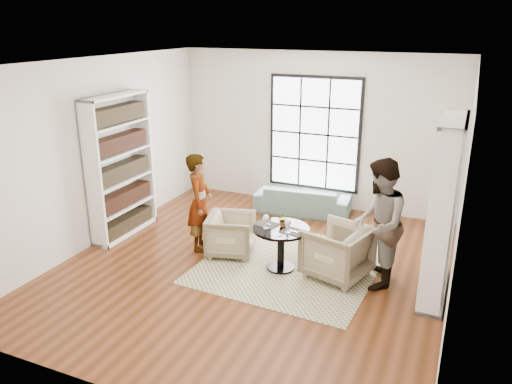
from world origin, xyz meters
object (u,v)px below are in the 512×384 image
at_px(pedestal_table, 281,239).
at_px(wine_glass_left, 266,219).
at_px(sofa, 303,200).
at_px(wine_glass_right, 288,223).
at_px(person_right, 379,224).
at_px(armchair_right, 337,252).
at_px(armchair_left, 231,234).
at_px(person_left, 199,202).
at_px(flower_centerpiece, 284,220).

distance_m(pedestal_table, wine_glass_left, 0.40).
height_order(sofa, wine_glass_right, wine_glass_right).
bearing_deg(person_right, sofa, -148.44).
relative_size(armchair_right, wine_glass_right, 4.04).
height_order(person_right, wine_glass_left, person_right).
xyz_separation_m(armchair_left, person_right, (2.27, -0.06, 0.58)).
xyz_separation_m(pedestal_table, person_left, (-1.45, 0.17, 0.31)).
bearing_deg(armchair_left, sofa, -27.55).
bearing_deg(flower_centerpiece, person_left, 175.90).
relative_size(sofa, armchair_left, 2.48).
distance_m(pedestal_table, wine_glass_right, 0.39).
bearing_deg(wine_glass_right, person_left, 169.17).
bearing_deg(flower_centerpiece, pedestal_table, -101.52).
distance_m(pedestal_table, flower_centerpiece, 0.29).
bearing_deg(armchair_right, flower_centerpiece, -70.26).
bearing_deg(armchair_right, person_right, 106.27).
xyz_separation_m(person_left, wine_glass_right, (1.60, -0.31, 0.02)).
relative_size(armchair_left, wine_glass_left, 3.38).
bearing_deg(pedestal_table, person_left, 173.26).
bearing_deg(wine_glass_right, pedestal_table, 137.81).
distance_m(sofa, flower_centerpiece, 2.38).
bearing_deg(flower_centerpiece, sofa, 101.11).
bearing_deg(person_left, armchair_left, -108.27).
bearing_deg(wine_glass_right, sofa, 103.22).
bearing_deg(person_right, wine_glass_left, -89.20).
xyz_separation_m(person_left, wine_glass_left, (1.26, -0.28, 0.03)).
bearing_deg(person_left, flower_centerpiece, -112.37).
bearing_deg(flower_centerpiece, armchair_left, 173.45).
bearing_deg(sofa, person_right, 123.45).
relative_size(sofa, flower_centerpiece, 8.70).
relative_size(pedestal_table, person_right, 0.46).
height_order(pedestal_table, person_right, person_right).
distance_m(person_left, flower_centerpiece, 1.47).
bearing_deg(wine_glass_right, wine_glass_left, 175.65).
distance_m(armchair_left, wine_glass_right, 1.20).
height_order(person_left, wine_glass_left, person_left).
distance_m(person_left, wine_glass_right, 1.63).
bearing_deg(wine_glass_right, person_right, 11.60).
relative_size(sofa, person_right, 0.99).
xyz_separation_m(person_right, flower_centerpiece, (-1.35, -0.05, -0.14)).
height_order(wine_glass_left, wine_glass_right, wine_glass_left).
bearing_deg(flower_centerpiece, wine_glass_left, -140.34).
relative_size(pedestal_table, sofa, 0.46).
bearing_deg(sofa, armchair_right, 113.82).
distance_m(sofa, person_left, 2.46).
bearing_deg(wine_glass_right, armchair_right, 20.53).
distance_m(armchair_right, flower_centerpiece, 0.89).
bearing_deg(person_left, person_right, -109.42).
relative_size(armchair_left, person_right, 0.40).
bearing_deg(sofa, flower_centerpiece, 95.67).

